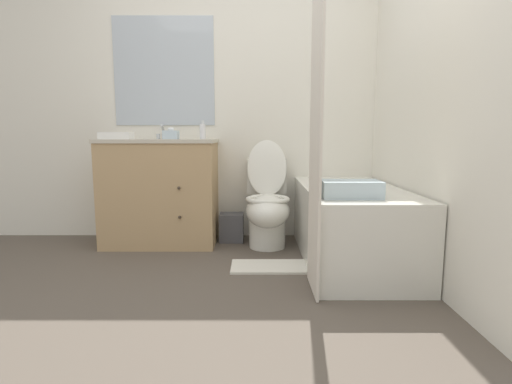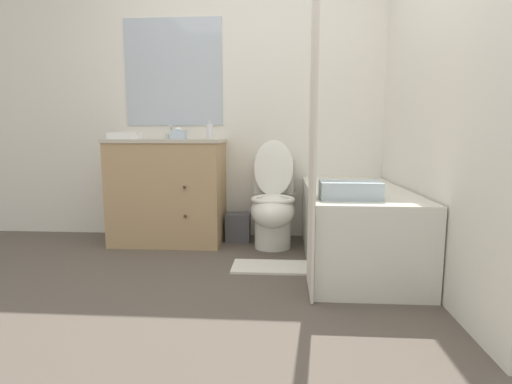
# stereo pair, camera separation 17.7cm
# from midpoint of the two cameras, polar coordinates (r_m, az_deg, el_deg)

# --- Properties ---
(ground_plane) EXTENTS (14.00, 14.00, 0.00)m
(ground_plane) POSITION_cam_midpoint_polar(r_m,az_deg,el_deg) (2.20, -5.27, -16.66)
(ground_plane) COLOR brown
(wall_back) EXTENTS (8.00, 0.06, 2.50)m
(wall_back) POSITION_cam_midpoint_polar(r_m,az_deg,el_deg) (3.65, -3.12, 13.33)
(wall_back) COLOR white
(wall_back) RESTS_ON ground_plane
(wall_right) EXTENTS (0.05, 2.62, 2.50)m
(wall_right) POSITION_cam_midpoint_polar(r_m,az_deg,el_deg) (2.98, 20.16, 13.99)
(wall_right) COLOR white
(wall_right) RESTS_ON ground_plane
(vanity_cabinet) EXTENTS (0.94, 0.57, 0.89)m
(vanity_cabinet) POSITION_cam_midpoint_polar(r_m,az_deg,el_deg) (3.49, -14.64, 0.16)
(vanity_cabinet) COLOR tan
(vanity_cabinet) RESTS_ON ground_plane
(sink_faucet) EXTENTS (0.14, 0.12, 0.12)m
(sink_faucet) POSITION_cam_midpoint_polar(r_m,az_deg,el_deg) (3.63, -14.15, 7.91)
(sink_faucet) COLOR silver
(sink_faucet) RESTS_ON vanity_cabinet
(toilet) EXTENTS (0.35, 0.69, 0.88)m
(toilet) POSITION_cam_midpoint_polar(r_m,az_deg,el_deg) (3.29, 0.29, -2.04)
(toilet) COLOR silver
(toilet) RESTS_ON ground_plane
(bathtub) EXTENTS (0.69, 1.47, 0.54)m
(bathtub) POSITION_cam_midpoint_polar(r_m,az_deg,el_deg) (3.00, 11.94, -4.47)
(bathtub) COLOR silver
(bathtub) RESTS_ON ground_plane
(shower_curtain) EXTENTS (0.02, 0.40, 1.86)m
(shower_curtain) POSITION_cam_midpoint_polar(r_m,az_deg,el_deg) (2.30, 6.57, 8.39)
(shower_curtain) COLOR silver
(shower_curtain) RESTS_ON ground_plane
(wastebasket) EXTENTS (0.21, 0.18, 0.24)m
(wastebasket) POSITION_cam_midpoint_polar(r_m,az_deg,el_deg) (3.51, -4.75, -5.07)
(wastebasket) COLOR #4C4C51
(wastebasket) RESTS_ON ground_plane
(tissue_box) EXTENTS (0.12, 0.11, 0.10)m
(tissue_box) POSITION_cam_midpoint_polar(r_m,az_deg,el_deg) (3.42, -13.31, 8.00)
(tissue_box) COLOR silver
(tissue_box) RESTS_ON vanity_cabinet
(soap_dispenser) EXTENTS (0.05, 0.05, 0.15)m
(soap_dispenser) POSITION_cam_midpoint_polar(r_m,az_deg,el_deg) (3.43, -8.90, 8.61)
(soap_dispenser) COLOR silver
(soap_dispenser) RESTS_ON vanity_cabinet
(hand_towel_folded) EXTENTS (0.25, 0.13, 0.06)m
(hand_towel_folded) POSITION_cam_midpoint_polar(r_m,az_deg,el_deg) (3.41, -20.57, 7.54)
(hand_towel_folded) COLOR white
(hand_towel_folded) RESTS_ON vanity_cabinet
(bath_towel_folded) EXTENTS (0.36, 0.21, 0.10)m
(bath_towel_folded) POSITION_cam_midpoint_polar(r_m,az_deg,el_deg) (2.46, 11.61, 0.39)
(bath_towel_folded) COLOR silver
(bath_towel_folded) RESTS_ON bathtub
(bath_mat) EXTENTS (0.54, 0.29, 0.02)m
(bath_mat) POSITION_cam_midpoint_polar(r_m,az_deg,el_deg) (2.84, 0.39, -10.62)
(bath_mat) COLOR silver
(bath_mat) RESTS_ON ground_plane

